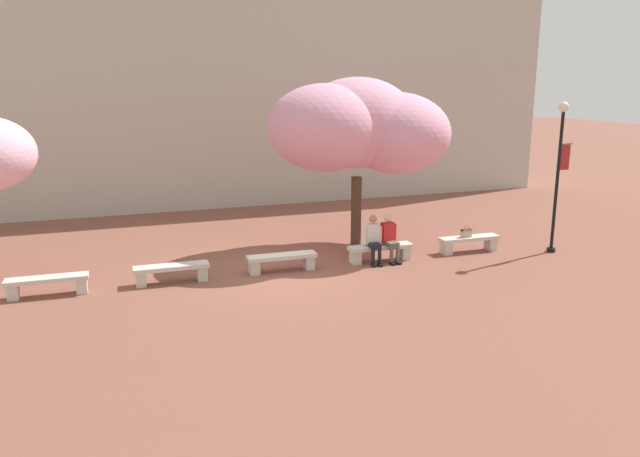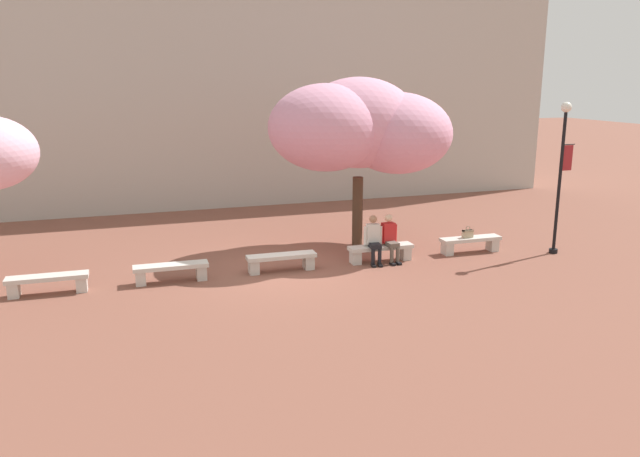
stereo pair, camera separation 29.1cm
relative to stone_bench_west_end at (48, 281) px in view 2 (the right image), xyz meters
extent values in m
plane|color=brown|center=(5.56, 0.00, -0.30)|extent=(100.00, 100.00, 0.00)
cube|color=#B7B2A8|center=(5.56, 10.41, 4.53)|extent=(28.00, 4.00, 9.67)
cube|color=beige|center=(0.00, 0.00, 0.10)|extent=(1.80, 0.46, 0.10)
cube|color=beige|center=(-0.73, 0.02, -0.13)|extent=(0.25, 0.35, 0.35)
cube|color=beige|center=(0.73, -0.02, -0.13)|extent=(0.25, 0.35, 0.35)
cube|color=beige|center=(2.78, 0.00, 0.10)|extent=(1.80, 0.46, 0.10)
cube|color=beige|center=(2.05, 0.02, -0.13)|extent=(0.25, 0.35, 0.35)
cube|color=beige|center=(3.50, -0.02, -0.13)|extent=(0.25, 0.35, 0.35)
cube|color=beige|center=(5.56, 0.00, 0.10)|extent=(1.80, 0.46, 0.10)
cube|color=beige|center=(4.83, 0.02, -0.13)|extent=(0.25, 0.35, 0.35)
cube|color=beige|center=(6.28, -0.02, -0.13)|extent=(0.25, 0.35, 0.35)
cube|color=beige|center=(8.33, 0.00, 0.10)|extent=(1.80, 0.46, 0.10)
cube|color=beige|center=(7.61, 0.02, -0.13)|extent=(0.25, 0.35, 0.35)
cube|color=beige|center=(9.06, -0.02, -0.13)|extent=(0.25, 0.35, 0.35)
cube|color=beige|center=(11.11, 0.00, 0.10)|extent=(1.80, 0.46, 0.10)
cube|color=beige|center=(10.39, 0.02, -0.13)|extent=(0.25, 0.35, 0.35)
cube|color=beige|center=(11.84, -0.02, -0.13)|extent=(0.25, 0.35, 0.35)
cube|color=black|center=(7.96, -0.40, -0.27)|extent=(0.13, 0.23, 0.06)
cylinder|color=black|center=(7.96, -0.34, -0.06)|extent=(0.10, 0.10, 0.42)
cube|color=black|center=(8.13, -0.43, -0.27)|extent=(0.13, 0.23, 0.06)
cylinder|color=black|center=(8.14, -0.37, -0.06)|extent=(0.10, 0.10, 0.42)
cube|color=black|center=(8.08, -0.18, 0.21)|extent=(0.34, 0.44, 0.12)
cube|color=silver|center=(8.11, 0.04, 0.48)|extent=(0.37, 0.27, 0.54)
sphere|color=#A37556|center=(8.11, 0.04, 0.88)|extent=(0.21, 0.21, 0.21)
cylinder|color=silver|center=(7.90, 0.05, 0.44)|extent=(0.09, 0.09, 0.50)
cylinder|color=silver|center=(8.32, -0.01, 0.44)|extent=(0.09, 0.09, 0.50)
cube|color=black|center=(8.50, -0.42, -0.27)|extent=(0.11, 0.23, 0.06)
cylinder|color=brown|center=(8.49, -0.36, -0.06)|extent=(0.10, 0.10, 0.42)
cube|color=black|center=(8.68, -0.41, -0.27)|extent=(0.11, 0.23, 0.06)
cylinder|color=brown|center=(8.67, -0.35, -0.06)|extent=(0.10, 0.10, 0.42)
cube|color=brown|center=(8.57, -0.18, 0.21)|extent=(0.30, 0.42, 0.12)
cube|color=red|center=(8.56, 0.04, 0.48)|extent=(0.35, 0.24, 0.54)
sphere|color=beige|center=(8.56, 0.04, 0.88)|extent=(0.21, 0.21, 0.21)
cylinder|color=red|center=(8.35, 0.01, 0.44)|extent=(0.09, 0.09, 0.50)
cylinder|color=red|center=(8.77, 0.03, 0.44)|extent=(0.09, 0.09, 0.50)
cube|color=tan|center=(11.01, 0.00, 0.26)|extent=(0.30, 0.14, 0.22)
cube|color=gray|center=(11.01, -0.01, 0.35)|extent=(0.30, 0.15, 0.04)
torus|color=#807259|center=(11.01, 0.00, 0.42)|extent=(0.14, 0.02, 0.14)
cylinder|color=#473323|center=(8.37, 1.82, 0.72)|extent=(0.31, 0.31, 2.04)
ellipsoid|color=pink|center=(8.37, 1.82, 3.30)|extent=(3.43, 3.20, 2.57)
ellipsoid|color=pink|center=(7.30, 1.58, 3.21)|extent=(3.22, 3.23, 2.41)
ellipsoid|color=pink|center=(9.45, 1.54, 3.00)|extent=(3.09, 3.40, 2.32)
cylinder|color=black|center=(13.34, -0.79, -0.24)|extent=(0.24, 0.24, 0.12)
cylinder|color=black|center=(13.34, -0.79, 1.67)|extent=(0.09, 0.09, 3.94)
sphere|color=white|center=(13.34, -0.79, 3.78)|extent=(0.28, 0.28, 0.28)
cylinder|color=black|center=(13.54, -0.79, 2.77)|extent=(0.40, 0.02, 0.02)
cube|color=maroon|center=(13.54, -0.79, 2.40)|extent=(0.30, 0.02, 0.70)
camera|label=1|loc=(1.37, -14.80, 4.56)|focal=35.00mm
camera|label=2|loc=(1.65, -14.90, 4.56)|focal=35.00mm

